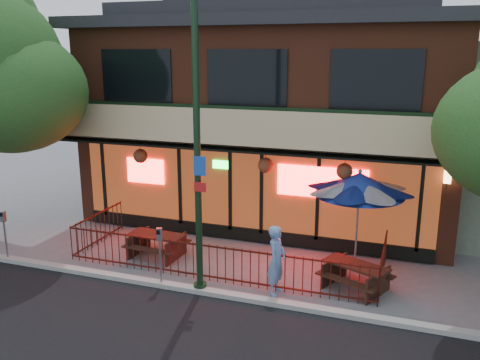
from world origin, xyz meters
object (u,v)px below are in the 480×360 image
object	(u,v)px
patio_umbrella	(359,184)
pedestrian	(277,260)
parking_meter_far	(4,228)
picnic_table_left	(157,242)
picnic_table_right	(356,273)
parking_meter_near	(160,247)
street_light	(198,166)

from	to	relation	value
patio_umbrella	pedestrian	distance (m)	3.18
pedestrian	patio_umbrella	bearing A→B (deg)	-28.61
pedestrian	parking_meter_far	xyz separation A→B (m)	(-7.67, -0.57, 0.13)
picnic_table_left	picnic_table_right	size ratio (longest dim) A/B	0.86
parking_meter_near	parking_meter_far	size ratio (longest dim) A/B	1.05
picnic_table_right	parking_meter_near	bearing A→B (deg)	-163.08
picnic_table_right	parking_meter_far	size ratio (longest dim) A/B	1.32
parking_meter_far	parking_meter_near	bearing A→B (deg)	-0.00
street_light	parking_meter_near	size ratio (longest dim) A/B	4.54
street_light	patio_umbrella	world-z (taller)	street_light
street_light	pedestrian	bearing A→B (deg)	15.20
picnic_table_right	parking_meter_far	bearing A→B (deg)	-171.53
pedestrian	parking_meter_near	world-z (taller)	pedestrian
picnic_table_right	patio_umbrella	bearing A→B (deg)	96.88
picnic_table_left	picnic_table_right	distance (m)	5.64
pedestrian	street_light	bearing A→B (deg)	111.57
picnic_table_left	patio_umbrella	bearing A→B (deg)	12.49
parking_meter_near	picnic_table_left	bearing A→B (deg)	120.94
picnic_table_left	street_light	bearing A→B (deg)	-38.11
street_light	pedestrian	distance (m)	2.95
picnic_table_left	parking_meter_far	distance (m)	4.22
parking_meter_near	picnic_table_right	bearing A→B (deg)	16.92
street_light	pedestrian	size ratio (longest dim) A/B	4.05
patio_umbrella	parking_meter_near	bearing A→B (deg)	-147.09
pedestrian	parking_meter_near	bearing A→B (deg)	107.69
picnic_table_left	patio_umbrella	world-z (taller)	patio_umbrella
street_light	pedestrian	world-z (taller)	street_light
picnic_table_left	parking_meter_far	xyz separation A→B (m)	(-3.83, -1.67, 0.54)
parking_meter_far	patio_umbrella	bearing A→B (deg)	17.23
patio_umbrella	parking_meter_far	bearing A→B (deg)	-162.77
pedestrian	picnic_table_left	bearing A→B (deg)	80.29
picnic_table_left	picnic_table_right	bearing A→B (deg)	-2.68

